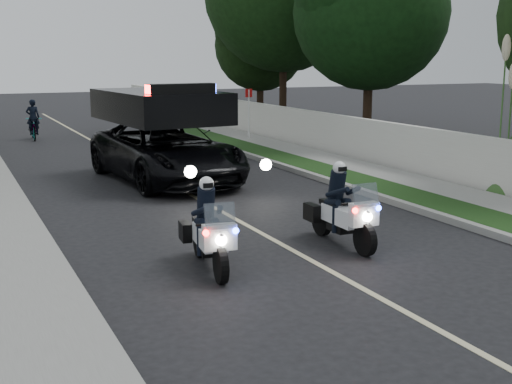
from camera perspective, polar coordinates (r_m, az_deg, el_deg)
ground at (r=11.15m, az=7.51°, el=-7.31°), size 120.00×120.00×0.00m
curb_right at (r=21.56m, az=2.50°, el=2.13°), size 0.20×60.00×0.15m
grass_verge at (r=21.89m, az=4.12°, el=2.26°), size 1.20×60.00×0.16m
sidewalk_right at (r=22.54m, az=7.02°, el=2.47°), size 1.40×60.00×0.16m
property_wall at (r=22.99m, az=9.18°, el=4.28°), size 0.22×60.00×1.50m
curb_left at (r=19.26m, az=-19.71°, el=0.34°), size 0.20×60.00×0.15m
lane_marking at (r=20.04m, az=-7.97°, el=1.11°), size 0.12×50.00×0.01m
police_moto_left at (r=11.60m, az=-3.95°, el=-6.47°), size 0.89×1.93×1.58m
police_moto_right at (r=13.10m, az=7.21°, el=-4.43°), size 0.68×1.91×1.61m
police_suv at (r=19.70m, az=-7.54°, el=0.93°), size 3.42×6.48×3.04m
bicycle at (r=30.81m, az=-18.23°, el=4.24°), size 0.75×1.88×0.97m
cyclist at (r=30.81m, az=-18.23°, el=4.24°), size 0.59×0.43×1.53m
sign_post at (r=28.65m, az=-0.61°, el=4.31°), size 0.43×0.43×2.28m
tree_right_c at (r=27.67m, az=9.30°, el=3.91°), size 6.63×6.63×10.19m
tree_right_d at (r=33.61m, az=2.27°, el=5.36°), size 9.72×9.72×12.78m
tree_right_e at (r=36.20m, az=0.35°, el=5.81°), size 5.53×5.53×7.96m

